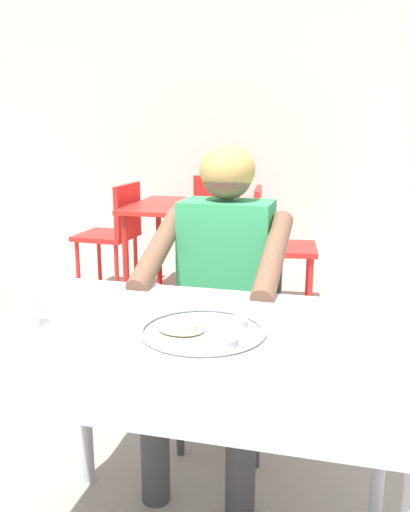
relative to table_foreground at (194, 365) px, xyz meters
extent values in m
cube|color=silver|center=(-0.06, 3.60, 1.02)|extent=(12.00, 0.12, 3.40)
cube|color=silver|center=(0.00, 0.00, 0.06)|extent=(1.13, 0.82, 0.03)
cylinder|color=#B2B2B7|center=(-0.51, 0.35, -0.32)|extent=(0.04, 0.04, 0.73)
cylinder|color=#B2B2B7|center=(0.51, 0.35, -0.32)|extent=(0.04, 0.04, 0.73)
cylinder|color=#B7BABF|center=(0.02, 0.02, 0.08)|extent=(0.33, 0.33, 0.01)
torus|color=#B7BABF|center=(0.02, 0.02, 0.09)|extent=(0.33, 0.33, 0.01)
cylinder|color=#B2B5BA|center=(0.09, -0.05, 0.09)|extent=(0.06, 0.06, 0.02)
cylinder|color=maroon|center=(0.09, -0.05, 0.10)|extent=(0.05, 0.05, 0.01)
cylinder|color=#B2B5BA|center=(0.09, 0.08, 0.09)|extent=(0.06, 0.06, 0.02)
cylinder|color=#9E4714|center=(0.09, 0.08, 0.10)|extent=(0.05, 0.05, 0.01)
ellipsoid|color=#E5C689|center=(-0.04, 0.02, 0.09)|extent=(0.15, 0.13, 0.01)
ellipsoid|color=#D3B983|center=(-0.04, 0.03, 0.10)|extent=(0.10, 0.08, 0.01)
cylinder|color=silver|center=(-0.45, -0.04, 0.12)|extent=(0.07, 0.07, 0.09)
cylinder|color=#593319|center=(-0.45, -0.04, 0.15)|extent=(0.06, 0.06, 0.02)
cube|color=#3F3F44|center=(-0.07, 0.76, -0.24)|extent=(0.39, 0.43, 0.04)
cube|color=#3F3F44|center=(-0.07, 0.96, -0.05)|extent=(0.36, 0.04, 0.36)
cylinder|color=#3F3F44|center=(0.08, 0.59, -0.47)|extent=(0.03, 0.03, 0.42)
cylinder|color=#3F3F44|center=(-0.23, 0.60, -0.47)|extent=(0.03, 0.03, 0.42)
cylinder|color=#3F3F44|center=(0.08, 0.93, -0.47)|extent=(0.03, 0.03, 0.42)
cylinder|color=#3F3F44|center=(-0.22, 0.94, -0.47)|extent=(0.03, 0.03, 0.42)
cylinder|color=#3F3F3F|center=(0.07, 0.31, -0.45)|extent=(0.10, 0.10, 0.45)
cylinder|color=#3F3F3F|center=(0.07, 0.51, -0.19)|extent=(0.13, 0.40, 0.12)
cylinder|color=#3F3F3F|center=(-0.23, 0.32, -0.45)|extent=(0.10, 0.10, 0.45)
cylinder|color=#3F3F3F|center=(-0.23, 0.52, -0.19)|extent=(0.13, 0.40, 0.12)
cube|color=#339959|center=(-0.07, 0.71, 0.07)|extent=(0.34, 0.21, 0.51)
cylinder|color=brown|center=(0.13, 0.53, 0.17)|extent=(0.09, 0.46, 0.25)
cylinder|color=brown|center=(-0.28, 0.54, 0.17)|extent=(0.09, 0.46, 0.25)
sphere|color=brown|center=(-0.07, 0.71, 0.43)|extent=(0.19, 0.19, 0.19)
ellipsoid|color=tan|center=(-0.07, 0.71, 0.44)|extent=(0.21, 0.20, 0.18)
cube|color=red|center=(-0.75, 2.50, 0.02)|extent=(0.81, 0.81, 0.03)
cylinder|color=#AD1E18|center=(-1.09, 2.16, -0.34)|extent=(0.04, 0.04, 0.68)
cylinder|color=#AD1E18|center=(-0.40, 2.16, -0.34)|extent=(0.04, 0.04, 0.68)
cylinder|color=#AD1E18|center=(-1.09, 2.85, -0.34)|extent=(0.04, 0.04, 0.68)
cylinder|color=#AD1E18|center=(-0.40, 2.85, -0.34)|extent=(0.04, 0.04, 0.68)
cube|color=red|center=(-1.41, 2.54, -0.24)|extent=(0.43, 0.44, 0.04)
cube|color=red|center=(-1.22, 2.53, -0.03)|extent=(0.06, 0.39, 0.38)
cylinder|color=red|center=(-1.58, 2.38, -0.47)|extent=(0.03, 0.03, 0.42)
cylinder|color=red|center=(-1.56, 2.71, -0.47)|extent=(0.03, 0.03, 0.42)
cylinder|color=red|center=(-1.26, 2.36, -0.47)|extent=(0.03, 0.03, 0.42)
cylinder|color=red|center=(-1.24, 2.70, -0.47)|extent=(0.03, 0.03, 0.42)
cube|color=red|center=(-0.03, 2.48, -0.25)|extent=(0.47, 0.48, 0.04)
cube|color=red|center=(-0.23, 2.46, -0.03)|extent=(0.08, 0.42, 0.40)
cylinder|color=red|center=(0.12, 2.68, -0.47)|extent=(0.03, 0.03, 0.42)
cylinder|color=red|center=(0.16, 2.33, -0.47)|extent=(0.03, 0.03, 0.42)
cylinder|color=red|center=(-0.23, 2.64, -0.47)|extent=(0.03, 0.03, 0.42)
cylinder|color=red|center=(-0.19, 2.29, -0.47)|extent=(0.03, 0.03, 0.42)
cube|color=red|center=(-0.70, 3.23, -0.25)|extent=(0.47, 0.48, 0.04)
cube|color=red|center=(-0.66, 3.04, -0.02)|extent=(0.37, 0.12, 0.42)
cylinder|color=red|center=(-0.89, 3.35, -0.47)|extent=(0.03, 0.03, 0.42)
cylinder|color=red|center=(-0.59, 3.42, -0.47)|extent=(0.03, 0.03, 0.42)
cylinder|color=red|center=(-0.82, 3.03, -0.47)|extent=(0.03, 0.03, 0.42)
cylinder|color=red|center=(-0.52, 3.10, -0.47)|extent=(0.03, 0.03, 0.42)
camera|label=1|loc=(0.35, -1.26, 0.61)|focal=38.53mm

